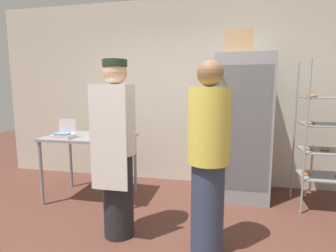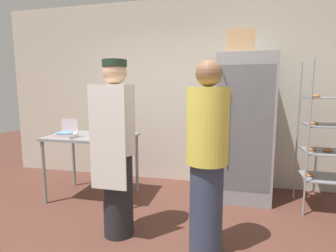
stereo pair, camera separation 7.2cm
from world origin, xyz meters
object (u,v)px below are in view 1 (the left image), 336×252
(baking_rack, at_px, (326,137))
(binder_stack, at_px, (111,136))
(refrigerator, at_px, (241,127))
(donut_box, at_px, (63,134))
(person_baker, at_px, (117,147))
(person_customer, at_px, (208,158))
(cardboard_storage_box, at_px, (238,43))
(blender_pitcher, at_px, (105,125))

(baking_rack, bearing_deg, binder_stack, -168.59)
(refrigerator, relative_size, donut_box, 8.00)
(baking_rack, relative_size, person_baker, 1.04)
(person_baker, bearing_deg, refrigerator, 46.61)
(baking_rack, distance_m, donut_box, 3.27)
(refrigerator, bearing_deg, person_customer, -104.16)
(donut_box, height_order, cardboard_storage_box, cardboard_storage_box)
(binder_stack, relative_size, cardboard_storage_box, 0.87)
(donut_box, relative_size, person_baker, 0.14)
(donut_box, bearing_deg, person_baker, -30.05)
(binder_stack, xyz_separation_m, person_customer, (1.25, -0.70, -0.04))
(refrigerator, height_order, person_customer, refrigerator)
(person_customer, bearing_deg, cardboard_storage_box, 78.16)
(person_baker, relative_size, person_customer, 1.02)
(baking_rack, height_order, person_customer, baking_rack)
(cardboard_storage_box, xyz_separation_m, person_customer, (-0.28, -1.32, -1.20))
(donut_box, height_order, binder_stack, donut_box)
(refrigerator, bearing_deg, cardboard_storage_box, -128.78)
(donut_box, xyz_separation_m, blender_pitcher, (0.33, 0.50, 0.06))
(cardboard_storage_box, bearing_deg, refrigerator, 51.22)
(cardboard_storage_box, bearing_deg, blender_pitcher, -174.49)
(donut_box, bearing_deg, blender_pitcher, 56.71)
(donut_box, bearing_deg, baking_rack, 10.29)
(donut_box, relative_size, binder_stack, 0.80)
(blender_pitcher, distance_m, binder_stack, 0.53)
(donut_box, distance_m, binder_stack, 0.62)
(donut_box, bearing_deg, person_customer, -19.04)
(binder_stack, distance_m, person_customer, 1.43)
(blender_pitcher, distance_m, person_baker, 1.23)
(refrigerator, bearing_deg, blender_pitcher, -171.68)
(person_customer, bearing_deg, donut_box, 160.96)
(binder_stack, relative_size, person_customer, 0.17)
(baking_rack, distance_m, blender_pitcher, 2.89)
(blender_pitcher, height_order, person_customer, person_customer)
(baking_rack, distance_m, person_baker, 2.53)
(donut_box, bearing_deg, binder_stack, 5.49)
(baking_rack, xyz_separation_m, donut_box, (-3.22, -0.58, 0.01))
(blender_pitcher, height_order, binder_stack, blender_pitcher)
(person_customer, bearing_deg, refrigerator, 75.84)
(donut_box, distance_m, blender_pitcher, 0.60)
(binder_stack, distance_m, person_baker, 0.70)
(cardboard_storage_box, bearing_deg, person_baker, -133.74)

